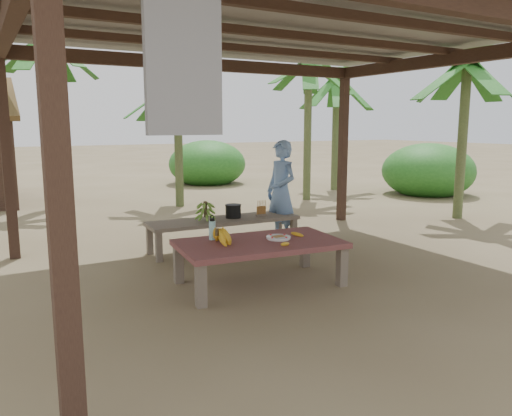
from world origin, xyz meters
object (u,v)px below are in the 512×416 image
plate (278,238)px  woman (281,192)px  ripe_banana_bunch (217,236)px  work_table (259,247)px  bench (224,223)px  water_flask (212,229)px  cooking_pot (233,211)px

plate → woman: bearing=57.0°
ripe_banana_bunch → work_table: bearing=-13.3°
bench → plate: size_ratio=8.04×
bench → ripe_banana_bunch: bearing=-115.7°
water_flask → cooking_pot: bearing=54.9°
ripe_banana_bunch → cooking_pot: 1.82m
bench → cooking_pot: bearing=3.2°
work_table → bench: size_ratio=0.85×
bench → woman: woman is taller
bench → plate: (-0.12, -1.66, 0.12)m
work_table → plate: size_ratio=6.83×
bench → cooking_pot: (0.15, 0.00, 0.15)m
work_table → ripe_banana_bunch: bearing=172.3°
water_flask → woman: woman is taller
water_flask → woman: bearing=37.2°
work_table → plate: plate is taller
ripe_banana_bunch → plate: bearing=-10.4°
cooking_pot → woman: bearing=1.1°
water_flask → cooking_pot: 1.61m
cooking_pot → plate: bearing=-99.0°
cooking_pot → woman: 0.86m
work_table → cooking_pot: bearing=78.6°
cooking_pot → ripe_banana_bunch: bearing=-122.3°
work_table → cooking_pot: size_ratio=8.51×
cooking_pot → woman: size_ratio=0.14×
bench → ripe_banana_bunch: size_ratio=7.16×
work_table → ripe_banana_bunch: 0.51m
work_table → water_flask: water_flask is taller
ripe_banana_bunch → woman: 2.38m
ripe_banana_bunch → woman: woman is taller
bench → water_flask: size_ratio=7.83×
ripe_banana_bunch → cooking_pot: ripe_banana_bunch is taller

